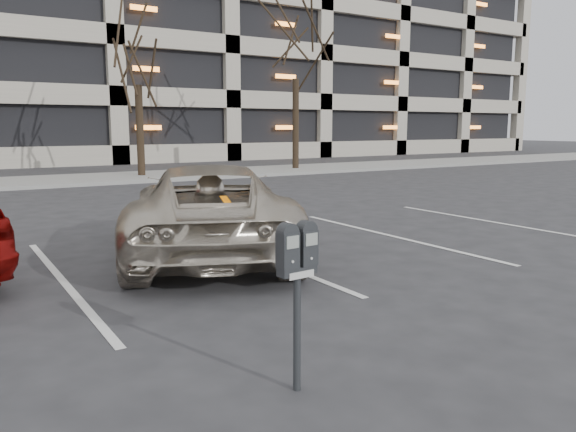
{
  "coord_description": "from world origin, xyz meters",
  "views": [
    {
      "loc": [
        -2.66,
        -5.07,
        1.95
      ],
      "look_at": [
        0.03,
        -0.8,
        1.14
      ],
      "focal_mm": 35.0,
      "sensor_mm": 36.0,
      "label": 1
    }
  ],
  "objects_px": {
    "parking_meter": "(297,265)",
    "suv_silver": "(210,209)",
    "tree_d": "(296,21)",
    "tree_c": "(136,26)"
  },
  "relations": [
    {
      "from": "tree_d",
      "to": "suv_silver",
      "type": "bearing_deg",
      "value": -127.5
    },
    {
      "from": "tree_d",
      "to": "parking_meter",
      "type": "xyz_separation_m",
      "value": [
        -11.5,
        -17.77,
        -5.48
      ]
    },
    {
      "from": "parking_meter",
      "to": "tree_d",
      "type": "bearing_deg",
      "value": 52.51
    },
    {
      "from": "tree_d",
      "to": "parking_meter",
      "type": "bearing_deg",
      "value": -122.91
    },
    {
      "from": "tree_c",
      "to": "parking_meter",
      "type": "xyz_separation_m",
      "value": [
        -4.5,
        -17.77,
        -4.63
      ]
    },
    {
      "from": "parking_meter",
      "to": "suv_silver",
      "type": "relative_size",
      "value": 0.23
    },
    {
      "from": "parking_meter",
      "to": "suv_silver",
      "type": "height_order",
      "value": "suv_silver"
    },
    {
      "from": "tree_d",
      "to": "parking_meter",
      "type": "height_order",
      "value": "tree_d"
    },
    {
      "from": "suv_silver",
      "to": "parking_meter",
      "type": "bearing_deg",
      "value": 95.73
    },
    {
      "from": "tree_d",
      "to": "suv_silver",
      "type": "height_order",
      "value": "tree_d"
    }
  ]
}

